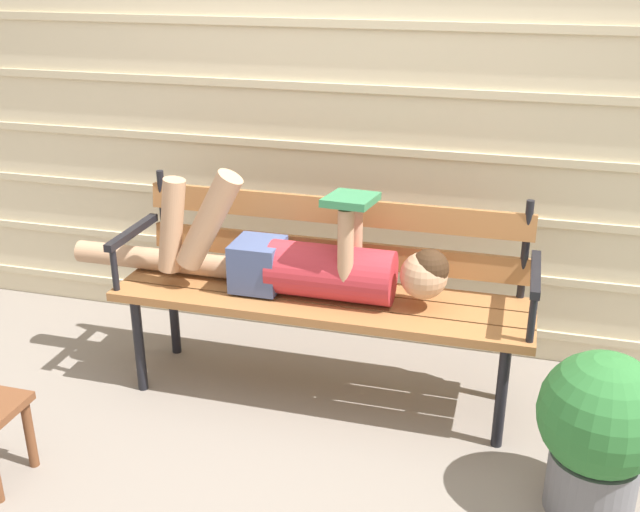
# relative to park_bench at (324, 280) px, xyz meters

# --- Properties ---
(ground_plane) EXTENTS (12.00, 12.00, 0.00)m
(ground_plane) POSITION_rel_park_bench_xyz_m (0.00, -0.24, -0.52)
(ground_plane) COLOR gray
(house_siding) EXTENTS (4.89, 0.08, 2.48)m
(house_siding) POSITION_rel_park_bench_xyz_m (0.00, 0.53, 0.72)
(house_siding) COLOR beige
(house_siding) RESTS_ON ground
(park_bench) EXTENTS (1.75, 0.45, 0.90)m
(park_bench) POSITION_rel_park_bench_xyz_m (0.00, 0.00, 0.00)
(park_bench) COLOR #9E6638
(park_bench) RESTS_ON ground
(reclining_person) EXTENTS (1.68, 0.26, 0.53)m
(reclining_person) POSITION_rel_park_bench_xyz_m (-0.10, -0.07, 0.11)
(reclining_person) COLOR #B72D38
(potted_plant) EXTENTS (0.43, 0.43, 0.60)m
(potted_plant) POSITION_rel_park_bench_xyz_m (1.10, -0.52, -0.19)
(potted_plant) COLOR slate
(potted_plant) RESTS_ON ground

